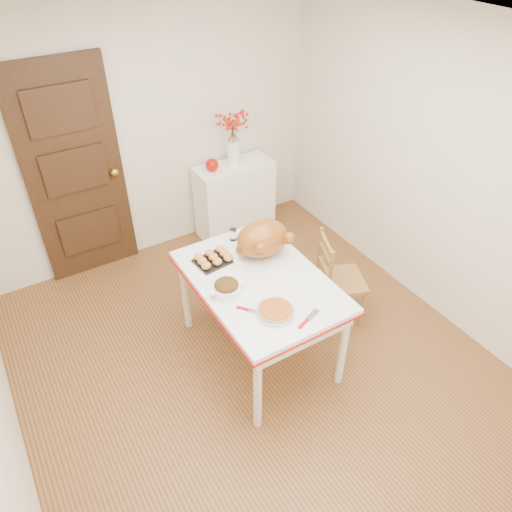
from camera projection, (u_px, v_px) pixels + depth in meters
floor at (256, 366)px, 3.98m from camera, size 3.50×4.00×0.00m
ceiling at (256, 39)px, 2.46m from camera, size 3.50×4.00×0.00m
wall_back at (145, 134)px, 4.57m from camera, size 3.50×0.00×2.50m
wall_right at (442, 175)px, 3.94m from camera, size 0.00×4.00×2.50m
door_back at (76, 175)px, 4.40m from camera, size 0.85×0.06×2.06m
sideboard at (235, 199)px, 5.27m from camera, size 0.81×0.36×0.81m
kitchen_table at (259, 317)px, 3.87m from camera, size 0.91×1.32×0.79m
chair_oak at (341, 279)px, 4.18m from camera, size 0.50×0.50×0.87m
berry_vase at (233, 140)px, 4.86m from camera, size 0.28×0.28×0.54m
apple at (212, 165)px, 4.88m from camera, size 0.13×0.13×0.13m
turkey_platter at (262, 240)px, 3.75m from camera, size 0.53×0.45×0.31m
pumpkin_pie at (275, 310)px, 3.32m from camera, size 0.31×0.31×0.05m
stuffing_dish at (227, 287)px, 3.47m from camera, size 0.26×0.21×0.10m
rolls_tray at (213, 258)px, 3.77m from camera, size 0.29×0.24×0.07m
pie_server at (308, 319)px, 3.29m from camera, size 0.23×0.14×0.01m
carving_knife at (253, 311)px, 3.35m from camera, size 0.20×0.22×0.01m
drinking_glass at (233, 235)px, 3.99m from camera, size 0.08×0.08×0.10m
shaker_pair at (257, 232)px, 4.03m from camera, size 0.09×0.04×0.08m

